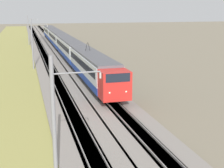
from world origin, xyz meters
TOP-DOWN VIEW (x-y plane):
  - ballast_main at (50.00, 0.00)m, footprint 240.00×4.40m
  - ballast_adjacent at (50.00, -4.22)m, footprint 240.00×4.40m
  - track_main at (50.00, 0.00)m, footprint 240.00×1.57m
  - track_adjacent at (50.00, -4.22)m, footprint 240.00×1.57m
  - grass_verge at (50.00, 6.10)m, footprint 240.00×12.66m
  - passenger_train at (59.79, -4.22)m, footprint 81.38×2.89m
  - catenary_mast_near at (7.45, 2.48)m, footprint 0.22×2.56m
  - catenary_mast_mid at (42.14, 2.48)m, footprint 0.22×2.56m
  - catenary_mast_far at (76.83, 2.48)m, footprint 0.22×2.56m

SIDE VIEW (x-z plane):
  - grass_verge at x=50.00m, z-range 0.00..0.12m
  - ballast_main at x=50.00m, z-range 0.00..0.30m
  - ballast_adjacent at x=50.00m, z-range 0.00..0.30m
  - track_main at x=50.00m, z-range -0.07..0.38m
  - track_adjacent at x=50.00m, z-range -0.07..0.38m
  - passenger_train at x=59.79m, z-range -0.16..4.88m
  - catenary_mast_near at x=7.45m, z-range 0.13..7.30m
  - catenary_mast_far at x=76.83m, z-range 0.14..7.75m
  - catenary_mast_mid at x=42.14m, z-range 0.14..7.98m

